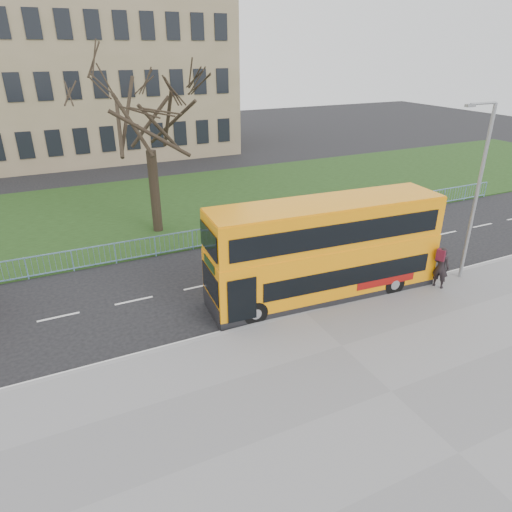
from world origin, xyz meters
The scene contains 10 objects.
ground centered at (0.00, 0.00, 0.00)m, with size 120.00×120.00×0.00m, color black.
pavement centered at (0.00, -6.75, 0.06)m, with size 80.00×10.50×0.12m, color slate.
kerb centered at (0.00, -1.55, 0.07)m, with size 80.00×0.20×0.14m, color gray.
grass_verge centered at (0.00, 14.30, 0.04)m, with size 80.00×15.40×0.08m, color #1B3312.
guard_railing centered at (0.00, 6.60, 0.55)m, with size 40.00×0.12×1.10m, color #7AA8DA, non-canonical shape.
bare_tree centered at (-3.00, 10.00, 5.62)m, with size 7.75×7.75×11.07m, color black, non-canonical shape.
civic_building centered at (-5.00, 35.00, 7.00)m, with size 30.00×15.00×14.00m, color #837353.
yellow_bus centered at (1.53, -0.51, 2.24)m, with size 10.10×3.05×4.18m.
pedestrian centered at (6.45, -2.28, 1.07)m, with size 0.69×0.45×1.90m, color black.
street_lamp centered at (8.03, -2.00, 4.38)m, with size 1.65×0.21×7.77m.
Camera 1 is at (-8.56, -14.96, 9.81)m, focal length 32.00 mm.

